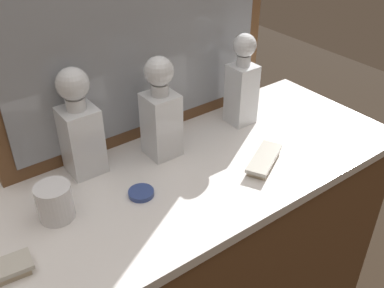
{
  "coord_description": "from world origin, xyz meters",
  "views": [
    {
      "loc": [
        -0.54,
        -0.73,
        1.61
      ],
      "look_at": [
        0.0,
        0.0,
        1.02
      ],
      "focal_mm": 41.09,
      "sensor_mm": 36.0,
      "label": 1
    }
  ],
  "objects": [
    {
      "name": "dresser_mirror",
      "position": [
        0.0,
        0.22,
        1.25
      ],
      "size": [
        0.83,
        0.03,
        0.63
      ],
      "color": "brown",
      "rests_on": "dresser"
    },
    {
      "name": "silver_brush_center",
      "position": [
        0.17,
        -0.09,
        0.95
      ],
      "size": [
        0.16,
        0.12,
        0.02
      ],
      "color": "#B7A88C",
      "rests_on": "dresser"
    },
    {
      "name": "crystal_tumbler_front",
      "position": [
        -0.35,
        0.04,
        0.97
      ],
      "size": [
        0.08,
        0.08,
        0.08
      ],
      "color": "white",
      "rests_on": "dresser"
    },
    {
      "name": "porcelain_dish",
      "position": [
        -0.16,
        -0.01,
        0.94
      ],
      "size": [
        0.06,
        0.06,
        0.01
      ],
      "color": "#33478C",
      "rests_on": "dresser"
    },
    {
      "name": "crystal_decanter_front",
      "position": [
        0.26,
        0.11,
        1.05
      ],
      "size": [
        0.07,
        0.07,
        0.27
      ],
      "color": "white",
      "rests_on": "dresser"
    },
    {
      "name": "dresser",
      "position": [
        0.0,
        0.0,
        0.47
      ],
      "size": [
        1.2,
        0.48,
        0.94
      ],
      "color": "brown",
      "rests_on": "ground_plane"
    },
    {
      "name": "crystal_decanter_center",
      "position": [
        -0.02,
        0.11,
        1.05
      ],
      "size": [
        0.08,
        0.08,
        0.28
      ],
      "color": "white",
      "rests_on": "dresser"
    },
    {
      "name": "crystal_decanter_far_left",
      "position": [
        -0.22,
        0.16,
        1.05
      ],
      "size": [
        0.09,
        0.09,
        0.28
      ],
      "color": "white",
      "rests_on": "dresser"
    }
  ]
}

